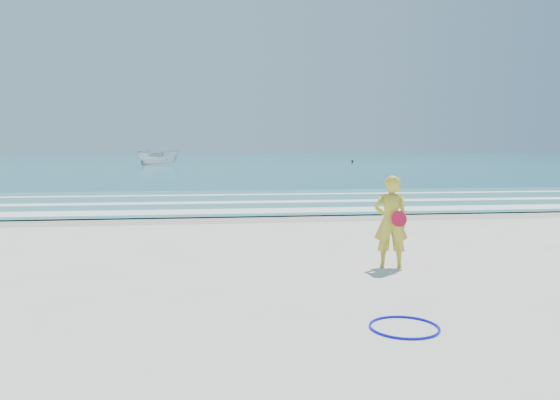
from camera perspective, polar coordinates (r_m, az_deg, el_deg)
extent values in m
plane|color=silver|center=(7.48, -0.02, -10.61)|extent=(400.00, 400.00, 0.00)
cube|color=#B2A893|center=(16.29, -4.10, -1.86)|extent=(400.00, 2.40, 0.00)
cube|color=#19727F|center=(112.15, -6.97, 4.35)|extent=(400.00, 190.00, 0.04)
cube|color=#59B7AD|center=(21.25, -4.89, -0.05)|extent=(400.00, 10.00, 0.01)
cube|color=white|center=(17.57, -4.35, -1.16)|extent=(400.00, 1.40, 0.01)
cube|color=white|center=(20.45, -4.79, -0.24)|extent=(400.00, 0.90, 0.01)
cube|color=white|center=(23.73, -5.16, 0.54)|extent=(400.00, 0.60, 0.01)
torus|color=#0C0CDD|center=(6.61, 12.85, -12.82)|extent=(0.87, 0.87, 0.03)
imported|color=silver|center=(68.20, -12.52, 4.42)|extent=(5.36, 3.21, 1.94)
sphere|color=black|center=(78.86, 7.57, 4.04)|extent=(0.34, 0.34, 0.34)
imported|color=gold|center=(9.62, 11.50, -2.23)|extent=(0.66, 0.52, 1.60)
cylinder|color=red|center=(9.47, 12.32, -1.95)|extent=(0.27, 0.08, 0.27)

